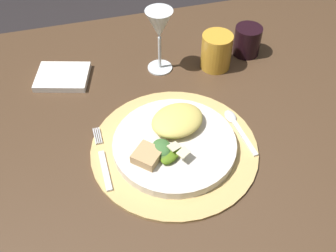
{
  "coord_description": "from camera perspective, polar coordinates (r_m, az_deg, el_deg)",
  "views": [
    {
      "loc": [
        -0.18,
        -0.62,
        1.35
      ],
      "look_at": [
        -0.02,
        -0.06,
        0.73
      ],
      "focal_mm": 42.76,
      "sensor_mm": 36.0,
      "label": 1
    }
  ],
  "objects": [
    {
      "name": "ground_plane",
      "position": [
        1.5,
        0.23,
        -17.53
      ],
      "size": [
        6.0,
        6.0,
        0.0
      ],
      "primitive_type": "plane",
      "color": "black"
    },
    {
      "name": "dining_table",
      "position": [
        1.02,
        0.32,
        -3.66
      ],
      "size": [
        1.37,
        0.85,
        0.71
      ],
      "color": "#4A3321",
      "rests_on": "ground"
    },
    {
      "name": "placemat",
      "position": [
        0.83,
        0.92,
        -3.21
      ],
      "size": [
        0.35,
        0.35,
        0.01
      ],
      "primitive_type": "cylinder",
      "color": "tan",
      "rests_on": "dining_table"
    },
    {
      "name": "dinner_plate",
      "position": [
        0.82,
        0.93,
        -2.64
      ],
      "size": [
        0.25,
        0.25,
        0.02
      ],
      "primitive_type": "cylinder",
      "color": "silver",
      "rests_on": "placemat"
    },
    {
      "name": "pasta_serving",
      "position": [
        0.83,
        1.34,
        0.84
      ],
      "size": [
        0.14,
        0.13,
        0.03
      ],
      "primitive_type": "ellipsoid",
      "rotation": [
        0.0,
        0.0,
        0.33
      ],
      "color": "#DCC45F",
      "rests_on": "dinner_plate"
    },
    {
      "name": "salad_greens",
      "position": [
        0.79,
        -0.26,
        -3.6
      ],
      "size": [
        0.07,
        0.07,
        0.03
      ],
      "color": "#3E6C33",
      "rests_on": "dinner_plate"
    },
    {
      "name": "bread_piece",
      "position": [
        0.78,
        -2.95,
        -4.23
      ],
      "size": [
        0.07,
        0.07,
        0.02
      ],
      "primitive_type": "cube",
      "rotation": [
        0.0,
        0.0,
        5.51
      ],
      "color": "tan",
      "rests_on": "dinner_plate"
    },
    {
      "name": "fork",
      "position": [
        0.82,
        -9.25,
        -4.91
      ],
      "size": [
        0.01,
        0.17,
        0.0
      ],
      "color": "silver",
      "rests_on": "placemat"
    },
    {
      "name": "spoon",
      "position": [
        0.88,
        9.66,
        0.18
      ],
      "size": [
        0.03,
        0.14,
        0.01
      ],
      "color": "silver",
      "rests_on": "placemat"
    },
    {
      "name": "napkin",
      "position": [
        1.03,
        -14.79,
        6.82
      ],
      "size": [
        0.15,
        0.13,
        0.02
      ],
      "primitive_type": "cube",
      "rotation": [
        0.0,
        0.0,
        -0.28
      ],
      "color": "white",
      "rests_on": "dining_table"
    },
    {
      "name": "wine_glass",
      "position": [
        0.96,
        -1.26,
        13.9
      ],
      "size": [
        0.07,
        0.07,
        0.16
      ],
      "color": "silver",
      "rests_on": "dining_table"
    },
    {
      "name": "amber_tumbler",
      "position": [
        1.02,
        6.91,
        10.53
      ],
      "size": [
        0.08,
        0.08,
        0.09
      ],
      "primitive_type": "cylinder",
      "color": "gold",
      "rests_on": "dining_table"
    },
    {
      "name": "dark_tumbler",
      "position": [
        1.08,
        11.23,
        11.85
      ],
      "size": [
        0.07,
        0.07,
        0.08
      ],
      "primitive_type": "cylinder",
      "color": "black",
      "rests_on": "dining_table"
    }
  ]
}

